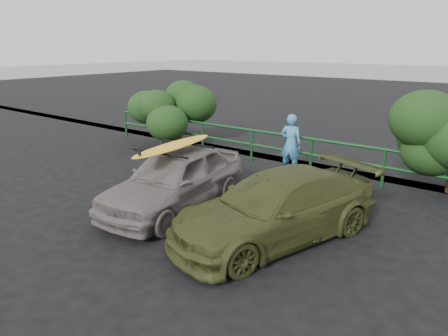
# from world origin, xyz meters

# --- Properties ---
(ground) EXTENTS (80.00, 80.00, 0.00)m
(ground) POSITION_xyz_m (0.00, 0.00, 0.00)
(ground) COLOR black
(guardrail) EXTENTS (14.00, 0.08, 1.04)m
(guardrail) POSITION_xyz_m (0.00, 5.00, 0.52)
(guardrail) COLOR #14481E
(guardrail) RESTS_ON ground
(shrub_left) EXTENTS (3.20, 2.40, 2.08)m
(shrub_left) POSITION_xyz_m (-4.80, 5.40, 1.04)
(shrub_left) COLOR #1E3F17
(shrub_left) RESTS_ON ground
(sedan) EXTENTS (1.98, 4.09, 1.35)m
(sedan) POSITION_xyz_m (-0.30, 0.86, 0.67)
(sedan) COLOR slate
(sedan) RESTS_ON ground
(olive_vehicle) EXTENTS (3.04, 4.62, 1.24)m
(olive_vehicle) POSITION_xyz_m (2.24, 0.91, 0.62)
(olive_vehicle) COLOR #3D431D
(olive_vehicle) RESTS_ON ground
(man) EXTENTS (0.66, 0.47, 1.70)m
(man) POSITION_xyz_m (0.51, 4.69, 0.85)
(man) COLOR #3F92BE
(man) RESTS_ON ground
(roof_rack) EXTENTS (1.55, 1.16, 0.05)m
(roof_rack) POSITION_xyz_m (-0.30, 0.86, 1.37)
(roof_rack) COLOR black
(roof_rack) RESTS_ON sedan
(surfboard) EXTENTS (0.78, 2.58, 0.08)m
(surfboard) POSITION_xyz_m (-0.30, 0.86, 1.43)
(surfboard) COLOR yellow
(surfboard) RESTS_ON roof_rack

